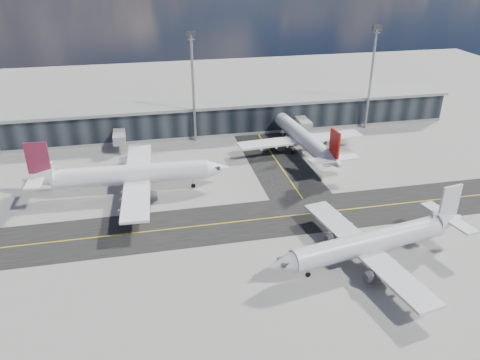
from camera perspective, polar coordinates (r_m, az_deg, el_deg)
The scene contains 9 objects.
ground at distance 86.81m, azimuth -1.53°, elevation -6.64°, with size 300.00×300.00×0.00m, color gray.
taxiway_lanes at distance 96.46m, azimuth -0.41°, elevation -2.96°, with size 180.00×63.00×0.03m.
terminal_concourse at distance 134.36m, azimuth -5.86°, elevation 7.52°, with size 152.00×19.80×8.80m.
floodlight_masts at distance 124.42m, azimuth -5.74°, elevation 11.53°, with size 102.50×0.70×28.90m.
airliner_af at distance 101.93m, azimuth -13.39°, elevation 0.62°, with size 42.98×36.61×12.74m.
airliner_redtail at distance 120.67m, azimuth 7.76°, elevation 5.06°, with size 33.64×39.41×11.67m.
airliner_near at distance 81.10m, azimuth 15.82°, elevation -7.28°, with size 37.77×32.37×11.21m.
baggage_tug at distance 96.65m, azimuth -12.64°, elevation -2.95°, with size 3.20×1.84×1.93m.
service_van at distance 131.56m, azimuth 7.59°, elevation 5.46°, with size 2.53×5.50×1.53m, color white.
Camera 1 is at (-12.76, -71.61, 47.38)m, focal length 35.00 mm.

